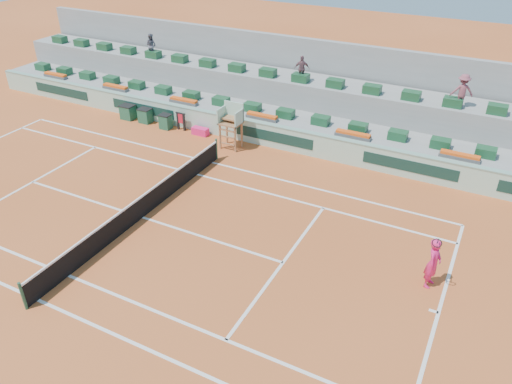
% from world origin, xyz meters
% --- Properties ---
extents(ground, '(90.00, 90.00, 0.00)m').
position_xyz_m(ground, '(0.00, 0.00, 0.00)').
color(ground, '#AD4D21').
rests_on(ground, ground).
extents(seating_tier_lower, '(36.00, 4.00, 1.20)m').
position_xyz_m(seating_tier_lower, '(0.00, 10.70, 0.60)').
color(seating_tier_lower, gray).
rests_on(seating_tier_lower, ground).
extents(seating_tier_upper, '(36.00, 2.40, 2.60)m').
position_xyz_m(seating_tier_upper, '(0.00, 12.30, 1.30)').
color(seating_tier_upper, gray).
rests_on(seating_tier_upper, ground).
extents(stadium_back_wall, '(36.00, 0.40, 4.40)m').
position_xyz_m(stadium_back_wall, '(0.00, 13.90, 2.20)').
color(stadium_back_wall, gray).
rests_on(stadium_back_wall, ground).
extents(player_bag, '(0.93, 0.41, 0.41)m').
position_xyz_m(player_bag, '(-2.32, 8.01, 0.21)').
color(player_bag, '#F21F6C').
rests_on(player_bag, ground).
extents(spectator_left, '(0.73, 0.58, 1.45)m').
position_xyz_m(spectator_left, '(-8.16, 11.76, 3.33)').
color(spectator_left, '#525360').
rests_on(spectator_left, seating_tier_upper).
extents(spectator_mid, '(0.89, 0.60, 1.40)m').
position_xyz_m(spectator_mid, '(2.01, 11.80, 3.30)').
color(spectator_mid, '#724C55').
rests_on(spectator_mid, seating_tier_upper).
extents(spectator_right, '(1.19, 0.90, 1.63)m').
position_xyz_m(spectator_right, '(10.30, 11.77, 3.42)').
color(spectator_right, '#8B4551').
rests_on(spectator_right, seating_tier_upper).
extents(court_lines, '(23.89, 11.09, 0.01)m').
position_xyz_m(court_lines, '(0.00, 0.00, 0.01)').
color(court_lines, white).
rests_on(court_lines, ground).
extents(tennis_net, '(0.10, 11.97, 1.10)m').
position_xyz_m(tennis_net, '(0.00, 0.00, 0.53)').
color(tennis_net, black).
rests_on(tennis_net, ground).
extents(advertising_hoarding, '(36.00, 0.34, 1.26)m').
position_xyz_m(advertising_hoarding, '(0.02, 8.50, 0.63)').
color(advertising_hoarding, '#A4CEB7').
rests_on(advertising_hoarding, ground).
extents(umpire_chair, '(1.10, 0.90, 2.40)m').
position_xyz_m(umpire_chair, '(0.00, 7.50, 1.54)').
color(umpire_chair, '#935E37').
rests_on(umpire_chair, ground).
extents(seat_row_lower, '(32.90, 0.60, 0.44)m').
position_xyz_m(seat_row_lower, '(0.00, 9.80, 1.42)').
color(seat_row_lower, '#184A29').
rests_on(seat_row_lower, seating_tier_lower).
extents(seat_row_upper, '(32.90, 0.60, 0.44)m').
position_xyz_m(seat_row_upper, '(0.00, 11.70, 2.82)').
color(seat_row_upper, '#184A29').
rests_on(seat_row_upper, seating_tier_upper).
extents(flower_planters, '(26.80, 0.36, 0.28)m').
position_xyz_m(flower_planters, '(-1.50, 9.00, 1.33)').
color(flower_planters, '#525252').
rests_on(flower_planters, seating_tier_lower).
extents(drink_cooler_a, '(0.65, 0.56, 0.84)m').
position_xyz_m(drink_cooler_a, '(-4.52, 7.84, 0.42)').
color(drink_cooler_a, '#1B5239').
rests_on(drink_cooler_a, ground).
extents(drink_cooler_b, '(0.73, 0.63, 0.84)m').
position_xyz_m(drink_cooler_b, '(-6.09, 8.02, 0.42)').
color(drink_cooler_b, '#1B5239').
rests_on(drink_cooler_b, ground).
extents(drink_cooler_c, '(0.82, 0.71, 0.84)m').
position_xyz_m(drink_cooler_c, '(-7.34, 7.99, 0.42)').
color(drink_cooler_c, '#1B5239').
rests_on(drink_cooler_c, ground).
extents(towel_rack, '(0.62, 0.10, 1.03)m').
position_xyz_m(towel_rack, '(-3.62, 8.07, 0.60)').
color(towel_rack, black).
rests_on(towel_rack, ground).
extents(tennis_player, '(0.54, 0.93, 2.28)m').
position_xyz_m(tennis_player, '(11.33, 1.23, 0.95)').
color(tennis_player, '#F21F6C').
rests_on(tennis_player, ground).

